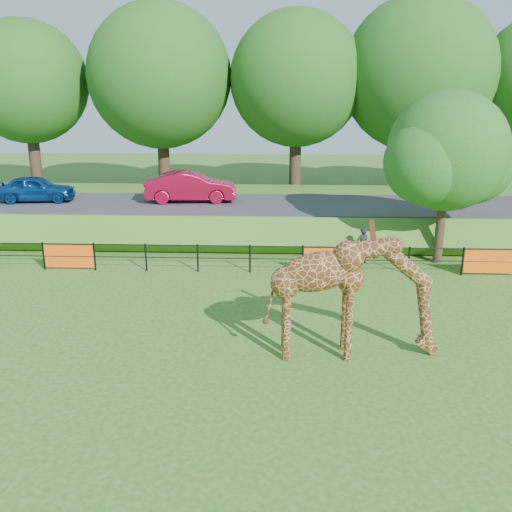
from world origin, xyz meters
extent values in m
plane|color=#2F5B16|center=(0.00, 0.00, 0.00)|extent=(90.00, 90.00, 0.00)
cube|color=#2F5B16|center=(0.00, 15.50, 0.65)|extent=(40.00, 9.00, 1.30)
cube|color=#303133|center=(0.00, 14.00, 1.36)|extent=(40.00, 5.00, 0.12)
imported|color=#124492|center=(-10.72, 14.13, 2.05)|extent=(3.84, 1.91, 1.26)
imported|color=#A60B2E|center=(-3.21, 14.43, 2.14)|extent=(4.49, 1.91, 1.44)
imported|color=black|center=(4.43, 9.38, 0.73)|extent=(0.63, 0.54, 1.47)
cylinder|color=#312116|center=(7.50, 9.60, 1.60)|extent=(0.36, 0.36, 3.20)
sphere|color=#195216|center=(7.50, 9.60, 4.46)|extent=(4.60, 4.60, 4.60)
sphere|color=#195216|center=(8.65, 10.29, 4.00)|extent=(3.45, 3.45, 3.45)
sphere|color=#195216|center=(6.58, 8.91, 4.12)|extent=(3.22, 3.22, 3.22)
cylinder|color=#312116|center=(-14.00, 22.00, 2.50)|extent=(0.70, 0.70, 5.00)
sphere|color=#194D14|center=(-14.00, 22.00, 6.98)|extent=(7.20, 7.20, 7.20)
cylinder|color=#312116|center=(-6.00, 22.00, 2.50)|extent=(0.70, 0.70, 5.00)
sphere|color=#194D14|center=(-6.00, 22.00, 7.31)|extent=(8.40, 8.40, 8.40)
cylinder|color=#312116|center=(2.00, 22.00, 2.50)|extent=(0.70, 0.70, 5.00)
sphere|color=#194D14|center=(2.00, 22.00, 7.14)|extent=(7.80, 7.80, 7.80)
cylinder|color=#312116|center=(9.00, 22.00, 2.50)|extent=(0.70, 0.70, 5.00)
sphere|color=#194D14|center=(9.00, 22.00, 7.42)|extent=(8.80, 8.80, 8.80)
camera|label=1|loc=(1.12, -12.68, 7.03)|focal=40.00mm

